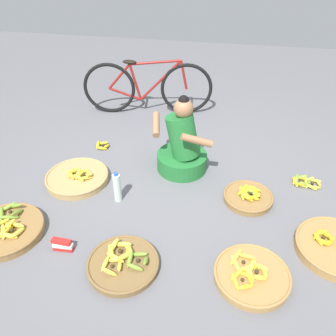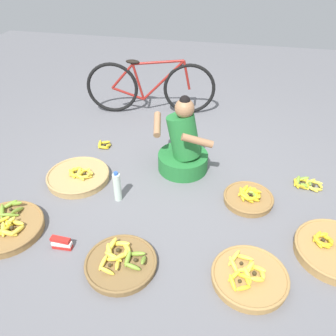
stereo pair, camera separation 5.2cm
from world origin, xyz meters
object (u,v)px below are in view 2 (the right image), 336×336
object	(u,v)px
packet_carton_stack	(62,243)
loose_bananas_back_left	(306,184)
loose_bananas_front_left	(104,145)
banana_basket_front_center	(6,227)
bicycle_leaning	(150,87)
banana_basket_near_bicycle	(249,198)
banana_basket_front_right	(78,176)
vendor_woman_front	(183,147)
banana_basket_mid_right	(336,250)
banana_basket_back_right	(121,262)
banana_basket_near_vendor	(249,276)
water_bottle	(117,187)

from	to	relation	value
packet_carton_stack	loose_bananas_back_left	bearing A→B (deg)	31.45
loose_bananas_front_left	loose_bananas_back_left	bearing A→B (deg)	-6.95
banana_basket_front_center	loose_bananas_front_left	distance (m)	1.47
bicycle_leaning	banana_basket_near_bicycle	bearing A→B (deg)	-50.07
banana_basket_front_right	loose_bananas_front_left	bearing A→B (deg)	87.06
vendor_woman_front	banana_basket_front_right	distance (m)	1.10
banana_basket_front_center	banana_basket_near_bicycle	distance (m)	2.15
loose_bananas_back_left	banana_basket_mid_right	bearing A→B (deg)	-81.67
banana_basket_front_right	banana_basket_near_bicycle	distance (m)	1.69
banana_basket_back_right	loose_bananas_back_left	size ratio (longest dim) A/B	1.85
banana_basket_front_right	banana_basket_near_bicycle	world-z (taller)	same
vendor_woman_front	loose_bananas_back_left	bearing A→B (deg)	-1.72
banana_basket_near_vendor	loose_bananas_front_left	bearing A→B (deg)	138.16
banana_basket_front_center	banana_basket_front_right	bearing A→B (deg)	69.27
banana_basket_mid_right	banana_basket_near_bicycle	bearing A→B (deg)	143.84
banana_basket_mid_right	vendor_woman_front	bearing A→B (deg)	147.06
vendor_woman_front	banana_basket_near_vendor	distance (m)	1.48
loose_bananas_back_left	water_bottle	bearing A→B (deg)	-161.86
banana_basket_front_right	water_bottle	bearing A→B (deg)	-22.28
loose_bananas_back_left	packet_carton_stack	world-z (taller)	packet_carton_stack
banana_basket_mid_right	loose_bananas_back_left	size ratio (longest dim) A/B	2.14
loose_bananas_front_left	packet_carton_stack	size ratio (longest dim) A/B	0.93
banana_basket_mid_right	packet_carton_stack	size ratio (longest dim) A/B	3.60
bicycle_leaning	banana_basket_near_bicycle	world-z (taller)	bicycle_leaning
loose_bananas_back_left	loose_bananas_front_left	world-z (taller)	loose_bananas_back_left
vendor_woman_front	banana_basket_near_vendor	bearing A→B (deg)	-60.59
banana_basket_near_vendor	banana_basket_near_bicycle	size ratio (longest dim) A/B	1.21
bicycle_leaning	water_bottle	world-z (taller)	bicycle_leaning
banana_basket_mid_right	banana_basket_back_right	bearing A→B (deg)	-164.29
banana_basket_front_right	banana_basket_back_right	world-z (taller)	banana_basket_front_right
banana_basket_front_right	banana_basket_back_right	distance (m)	1.20
bicycle_leaning	banana_basket_near_bicycle	distance (m)	2.12
banana_basket_near_bicycle	banana_basket_front_right	bearing A→B (deg)	-179.36
vendor_woman_front	banana_basket_front_right	size ratio (longest dim) A/B	1.32
vendor_woman_front	water_bottle	xyz separation A→B (m)	(-0.51, -0.61, -0.12)
banana_basket_mid_right	packet_carton_stack	distance (m)	2.17
vendor_woman_front	banana_basket_near_vendor	size ratio (longest dim) A/B	1.47
vendor_woman_front	packet_carton_stack	distance (m)	1.49
water_bottle	packet_carton_stack	xyz separation A→B (m)	(-0.25, -0.65, -0.10)
vendor_woman_front	banana_basket_mid_right	xyz separation A→B (m)	(1.38, -0.89, -0.22)
banana_basket_near_vendor	banana_basket_near_bicycle	bearing A→B (deg)	91.57
banana_basket_near_vendor	water_bottle	distance (m)	1.40
banana_basket_back_right	banana_basket_near_bicycle	size ratio (longest dim) A/B	1.19
bicycle_leaning	banana_basket_front_right	xyz separation A→B (m)	(-0.34, -1.63, -0.31)
loose_bananas_back_left	packet_carton_stack	xyz separation A→B (m)	(-2.01, -1.23, 0.02)
banana_basket_near_bicycle	loose_bananas_back_left	xyz separation A→B (m)	(0.56, 0.36, -0.02)
banana_basket_near_bicycle	loose_bananas_back_left	bearing A→B (deg)	32.56
loose_bananas_front_left	banana_basket_near_vendor	bearing A→B (deg)	-41.84
banana_basket_back_right	banana_basket_mid_right	size ratio (longest dim) A/B	0.86
banana_basket_front_center	loose_bananas_front_left	xyz separation A→B (m)	(0.33, 1.43, -0.02)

